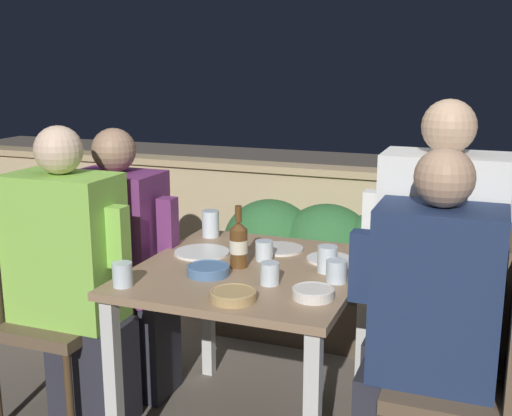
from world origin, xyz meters
name	(u,v)px	position (x,y,z in m)	size (l,w,h in m)	color
parapet_wall	(332,243)	(0.00, 1.30, 0.45)	(9.00, 0.18, 0.89)	tan
dining_table	(250,291)	(0.00, 0.00, 0.61)	(0.84, 0.91, 0.71)	#937556
planter_hedge	(326,266)	(0.05, 0.99, 0.41)	(1.16, 0.47, 0.75)	brown
chair_left_near	(36,294)	(-0.90, -0.15, 0.53)	(0.43, 0.42, 0.89)	brown
person_green_blouse	(74,280)	(-0.70, -0.15, 0.62)	(0.50, 0.26, 1.24)	#282833
chair_left_far	(89,274)	(-0.85, 0.15, 0.53)	(0.43, 0.42, 0.89)	brown
person_purple_stripe	(126,263)	(-0.65, 0.15, 0.61)	(0.48, 0.26, 1.21)	#282833
chair_right_near	(485,363)	(0.87, -0.15, 0.53)	(0.43, 0.42, 0.89)	brown
person_navy_jumper	(424,330)	(0.68, -0.15, 0.62)	(0.49, 0.26, 1.23)	#282833
chair_right_far	(482,329)	(0.86, 0.13, 0.53)	(0.43, 0.42, 0.89)	brown
person_white_polo	(430,284)	(0.66, 0.13, 0.68)	(0.50, 0.26, 1.36)	#282833
beer_bottle	(239,244)	(-0.04, -0.01, 0.80)	(0.07, 0.07, 0.24)	brown
plate_0	(329,259)	(0.26, 0.20, 0.71)	(0.18, 0.18, 0.01)	white
plate_1	(280,249)	(0.03, 0.26, 0.71)	(0.20, 0.20, 0.01)	silver
plate_2	(202,252)	(-0.25, 0.10, 0.71)	(0.23, 0.23, 0.01)	white
bowl_0	(313,292)	(0.32, -0.23, 0.73)	(0.14, 0.14, 0.04)	silver
bowl_1	(208,269)	(-0.11, -0.13, 0.73)	(0.16, 0.16, 0.04)	#4C709E
bowl_2	(233,295)	(0.07, -0.34, 0.73)	(0.16, 0.16, 0.03)	tan
glass_cup_0	(337,271)	(0.35, -0.04, 0.75)	(0.08, 0.08, 0.08)	silver
glass_cup_1	(270,273)	(0.13, -0.15, 0.75)	(0.07, 0.07, 0.08)	silver
glass_cup_2	(211,224)	(-0.32, 0.35, 0.77)	(0.08, 0.08, 0.12)	silver
glass_cup_3	(122,275)	(-0.34, -0.35, 0.75)	(0.07, 0.07, 0.09)	silver
glass_cup_4	(264,250)	(0.02, 0.11, 0.75)	(0.07, 0.07, 0.08)	silver
glass_cup_5	(327,259)	(0.29, 0.06, 0.76)	(0.08, 0.08, 0.10)	silver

